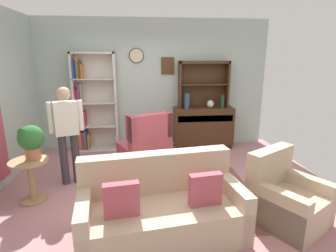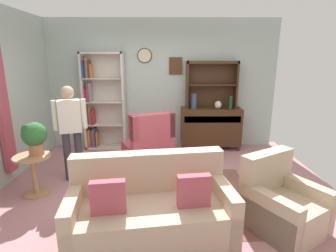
% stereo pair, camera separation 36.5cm
% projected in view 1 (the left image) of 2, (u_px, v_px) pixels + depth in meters
% --- Properties ---
extents(ground_plane, '(5.40, 4.60, 0.02)m').
position_uv_depth(ground_plane, '(163.00, 188.00, 4.16)').
color(ground_plane, '#B27A7F').
extents(wall_back, '(5.00, 0.09, 2.80)m').
position_uv_depth(wall_back, '(155.00, 85.00, 5.85)').
color(wall_back, '#ADC1B7').
rests_on(wall_back, ground_plane).
extents(area_rug, '(2.28, 1.95, 0.01)m').
position_uv_depth(area_rug, '(178.00, 196.00, 3.88)').
color(area_rug, brown).
rests_on(area_rug, ground_plane).
extents(bookshelf, '(0.90, 0.30, 2.10)m').
position_uv_depth(bookshelf, '(92.00, 104.00, 5.64)').
color(bookshelf, silver).
rests_on(bookshelf, ground_plane).
extents(sideboard, '(1.30, 0.45, 0.92)m').
position_uv_depth(sideboard, '(203.00, 125.00, 5.92)').
color(sideboard, '#422816').
rests_on(sideboard, ground_plane).
extents(sideboard_hutch, '(1.10, 0.26, 1.00)m').
position_uv_depth(sideboard_hutch, '(203.00, 78.00, 5.76)').
color(sideboard_hutch, '#422816').
rests_on(sideboard_hutch, sideboard).
extents(vase_tall, '(0.11, 0.11, 0.33)m').
position_uv_depth(vase_tall, '(187.00, 101.00, 5.66)').
color(vase_tall, '#33476B').
rests_on(vase_tall, sideboard).
extents(vase_round, '(0.15, 0.15, 0.17)m').
position_uv_depth(vase_round, '(210.00, 104.00, 5.74)').
color(vase_round, beige).
rests_on(vase_round, sideboard).
extents(bottle_wine, '(0.07, 0.07, 0.28)m').
position_uv_depth(bottle_wine, '(222.00, 102.00, 5.73)').
color(bottle_wine, '#194223').
rests_on(bottle_wine, sideboard).
extents(couch_floral, '(1.90, 1.09, 0.90)m').
position_uv_depth(couch_floral, '(162.00, 210.00, 2.99)').
color(couch_floral, '#C6AD8E').
rests_on(couch_floral, ground_plane).
extents(armchair_floral, '(1.04, 1.05, 0.88)m').
position_uv_depth(armchair_floral, '(286.00, 200.00, 3.25)').
color(armchair_floral, '#C6AD8E').
rests_on(armchair_floral, ground_plane).
extents(wingback_chair, '(1.04, 1.05, 1.05)m').
position_uv_depth(wingback_chair, '(146.00, 148.00, 4.84)').
color(wingback_chair, '#B74C5B').
rests_on(wingback_chair, ground_plane).
extents(plant_stand, '(0.52, 0.52, 0.61)m').
position_uv_depth(plant_stand, '(31.00, 176.00, 3.69)').
color(plant_stand, '#A87F56').
rests_on(plant_stand, ground_plane).
extents(potted_plant_large, '(0.35, 0.35, 0.48)m').
position_uv_depth(potted_plant_large, '(31.00, 140.00, 3.61)').
color(potted_plant_large, '#AD6B4C').
rests_on(potted_plant_large, plant_stand).
extents(person_reading, '(0.52, 0.30, 1.56)m').
position_uv_depth(person_reading, '(67.00, 129.00, 4.11)').
color(person_reading, '#38333D').
rests_on(person_reading, ground_plane).
extents(coffee_table, '(0.80, 0.50, 0.42)m').
position_uv_depth(coffee_table, '(177.00, 175.00, 3.77)').
color(coffee_table, '#422816').
rests_on(coffee_table, ground_plane).
extents(book_stack, '(0.22, 0.15, 0.08)m').
position_uv_depth(book_stack, '(186.00, 167.00, 3.79)').
color(book_stack, gold).
rests_on(book_stack, coffee_table).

